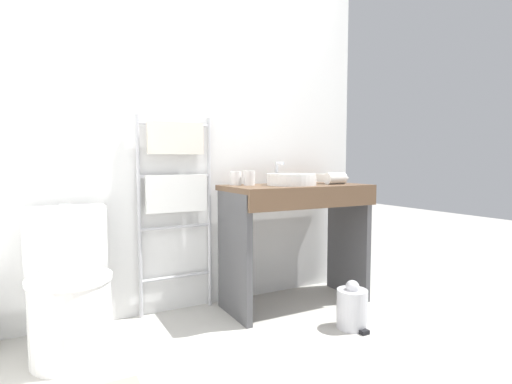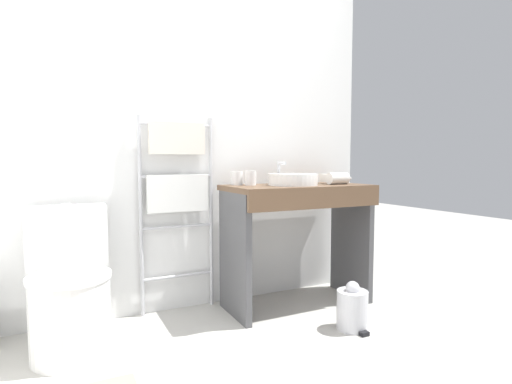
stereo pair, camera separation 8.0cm
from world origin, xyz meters
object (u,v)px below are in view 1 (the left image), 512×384
toilet (69,295)px  cup_near_wall (235,178)px  towel_radiator (176,181)px  trash_bin (352,307)px  sink_basin (292,179)px  hair_dryer (335,178)px  cup_near_edge (249,178)px

toilet → cup_near_wall: size_ratio=8.12×
towel_radiator → trash_bin: towel_radiator is taller
cup_near_wall → sink_basin: bearing=-29.7°
towel_radiator → hair_dryer: 1.09m
cup_near_edge → hair_dryer: cup_near_edge is taller
towel_radiator → trash_bin: (0.83, -0.73, -0.73)m
cup_near_edge → trash_bin: cup_near_edge is taller
toilet → hair_dryer: size_ratio=3.80×
sink_basin → hair_dryer: hair_dryer is taller
toilet → towel_radiator: towel_radiator is taller
cup_near_edge → cup_near_wall: bearing=139.3°
cup_near_wall → cup_near_edge: (0.07, -0.06, 0.00)m
towel_radiator → toilet: bearing=-155.6°
toilet → sink_basin: 1.47m
cup_near_edge → hair_dryer: bearing=-13.8°
cup_near_wall → trash_bin: (0.45, -0.65, -0.75)m
toilet → trash_bin: (1.48, -0.43, -0.18)m
toilet → trash_bin: bearing=-16.2°
hair_dryer → trash_bin: size_ratio=0.69×
sink_basin → trash_bin: 0.89m
sink_basin → cup_near_edge: 0.28m
cup_near_wall → hair_dryer: (0.67, -0.21, -0.01)m
cup_near_edge → trash_bin: bearing=-57.5°
towel_radiator → hair_dryer: bearing=-15.0°
toilet → sink_basin: bearing=1.6°
toilet → towel_radiator: size_ratio=0.59×
towel_radiator → cup_near_wall: 0.39m
toilet → hair_dryer: bearing=0.5°
sink_basin → cup_near_wall: (-0.32, 0.18, 0.01)m
toilet → hair_dryer: 1.79m
sink_basin → cup_near_wall: bearing=150.3°
hair_dryer → trash_bin: (-0.22, -0.44, -0.74)m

